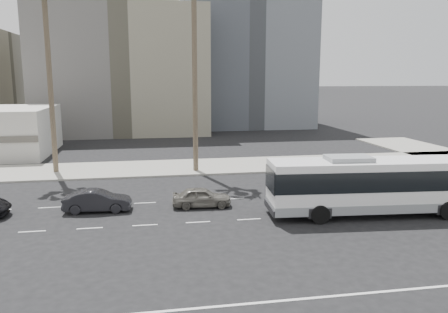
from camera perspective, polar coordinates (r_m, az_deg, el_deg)
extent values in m
plane|color=black|center=(26.88, 9.55, -7.70)|extent=(700.00, 700.00, 0.00)
cube|color=gray|center=(41.32, 2.42, -1.11)|extent=(120.00, 7.00, 0.15)
cube|color=slate|center=(69.14, -12.89, 10.67)|extent=(24.00, 18.00, 18.00)
cube|color=#4E535B|center=(78.02, 2.53, 13.78)|extent=(20.00, 20.00, 26.00)
cube|color=#BCB8AB|center=(274.49, -8.74, 13.04)|extent=(42.00, 42.00, 44.00)
cube|color=slate|center=(261.05, 2.08, 16.16)|extent=(26.00, 26.00, 70.00)
cube|color=slate|center=(295.56, 5.73, 14.46)|extent=(22.00, 22.00, 60.00)
cube|color=white|center=(27.91, 18.79, -3.29)|extent=(12.72, 3.69, 2.81)
cube|color=black|center=(27.83, 18.84, -2.53)|extent=(12.78, 3.75, 1.19)
cube|color=gray|center=(28.22, 18.65, -5.74)|extent=(12.74, 3.73, 0.54)
cube|color=gray|center=(26.87, 15.94, -0.34)|extent=(2.72, 1.92, 0.32)
cylinder|color=black|center=(29.28, 26.87, -6.09)|extent=(1.08, 0.32, 1.08)
cylinder|color=black|center=(31.44, 23.88, -4.78)|extent=(1.08, 0.32, 1.08)
cylinder|color=black|center=(25.51, 12.78, -7.52)|extent=(1.08, 0.32, 1.08)
cylinder|color=black|center=(27.97, 10.60, -5.86)|extent=(1.08, 0.32, 1.08)
imported|color=slate|center=(28.33, -2.90, -5.27)|extent=(1.73, 3.85, 1.28)
imported|color=black|center=(28.46, -16.05, -5.53)|extent=(1.64, 4.16, 1.35)
cylinder|color=brown|center=(37.88, -3.80, 10.32)|extent=(0.45, 0.45, 16.54)
cylinder|color=brown|center=(40.01, -21.60, 8.97)|extent=(0.49, 0.49, 15.62)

